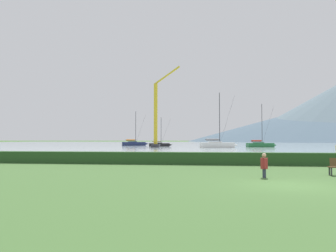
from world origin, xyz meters
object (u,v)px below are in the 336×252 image
sailboat_slip_4 (260,145)px  sailboat_slip_6 (217,144)px  sailboat_slip_3 (134,143)px  dock_crane (156,118)px  sailboat_slip_1 (160,144)px  person_seated_viewer (264,164)px

sailboat_slip_4 → sailboat_slip_6: 12.74m
sailboat_slip_3 → sailboat_slip_4: bearing=-42.4°
sailboat_slip_3 → dock_crane: dock_crane is taller
sailboat_slip_1 → dock_crane: (0.93, -11.18, 6.58)m
sailboat_slip_1 → sailboat_slip_4: 27.28m
sailboat_slip_1 → sailboat_slip_4: (26.63, -5.93, 0.10)m
sailboat_slip_6 → sailboat_slip_3: bearing=126.2°
sailboat_slip_6 → sailboat_slip_4: bearing=19.4°
sailboat_slip_3 → person_seated_viewer: 87.32m
sailboat_slip_6 → person_seated_viewer: sailboat_slip_6 is taller
sailboat_slip_6 → person_seated_viewer: 60.41m
sailboat_slip_4 → dock_crane: 27.02m
person_seated_viewer → dock_crane: size_ratio=0.06×
sailboat_slip_6 → dock_crane: bearing=162.5°
sailboat_slip_1 → sailboat_slip_3: size_ratio=0.75×
sailboat_slip_4 → dock_crane: bearing=-178.8°
dock_crane → sailboat_slip_3: bearing=116.6°
sailboat_slip_1 → person_seated_viewer: sailboat_slip_1 is taller
sailboat_slip_4 → person_seated_viewer: size_ratio=8.76×
sailboat_slip_1 → dock_crane: 13.01m
sailboat_slip_3 → sailboat_slip_1: bearing=-64.7°
sailboat_slip_4 → sailboat_slip_6: bearing=-158.9°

